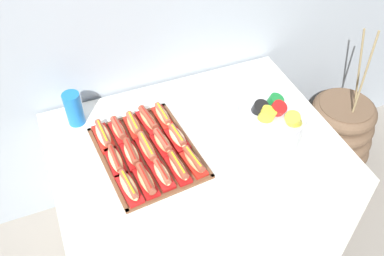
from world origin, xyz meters
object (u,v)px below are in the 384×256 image
object	(u,v)px
hot_dog_11	(119,130)
hot_dog_13	(148,120)
hot_dog_14	(163,115)
hot_dog_5	(116,160)
cup_stack	(74,109)
hot_dog_2	(162,174)
hot_dog_3	(178,167)
hot_dog_10	(103,135)
buffet_table	(195,193)
hot_dog_6	(132,154)
serving_tray	(148,153)
hot_dog_7	(147,148)
floor_vase	(336,136)
hot_dog_0	(129,187)
hot_dog_12	(134,125)
hot_dog_1	(146,180)
hot_dog_9	(177,137)
hot_dog_8	(162,142)
punch_bowl	(270,121)
hot_dog_4	(194,161)

from	to	relation	value
hot_dog_11	hot_dog_13	xyz separation A→B (m)	(0.15, 0.01, -0.00)
hot_dog_13	hot_dog_14	size ratio (longest dim) A/B	1.12
hot_dog_5	cup_stack	size ratio (longest dim) A/B	1.02
hot_dog_2	hot_dog_3	xyz separation A→B (m)	(0.07, 0.01, 0.00)
hot_dog_10	cup_stack	distance (m)	0.20
buffet_table	hot_dog_6	size ratio (longest dim) A/B	7.93
serving_tray	cup_stack	size ratio (longest dim) A/B	3.18
hot_dog_7	hot_dog_11	xyz separation A→B (m)	(-0.09, 0.16, 0.00)
hot_dog_7	hot_dog_14	world-z (taller)	hot_dog_7
buffet_table	floor_vase	xyz separation A→B (m)	(1.06, 0.18, -0.16)
hot_dog_0	hot_dog_6	distance (m)	0.18
cup_stack	hot_dog_12	bearing A→B (deg)	-33.21
hot_dog_1	hot_dog_9	size ratio (longest dim) A/B	1.11
hot_dog_2	hot_dog_10	xyz separation A→B (m)	(-0.18, 0.32, 0.00)
hot_dog_3	floor_vase	bearing A→B (deg)	14.57
hot_dog_10	hot_dog_11	distance (m)	0.08
hot_dog_8	hot_dog_14	xyz separation A→B (m)	(0.06, 0.17, -0.00)
hot_dog_1	hot_dog_13	size ratio (longest dim) A/B	0.93
hot_dog_0	hot_dog_11	size ratio (longest dim) A/B	1.18
hot_dog_5	hot_dog_13	distance (m)	0.28
buffet_table	hot_dog_13	size ratio (longest dim) A/B	6.92
hot_dog_3	hot_dog_12	bearing A→B (deg)	107.82
hot_dog_3	punch_bowl	size ratio (longest dim) A/B	0.56
serving_tray	hot_dog_1	size ratio (longest dim) A/B	3.16
floor_vase	hot_dog_4	bearing A→B (deg)	-164.81
hot_dog_4	hot_dog_8	size ratio (longest dim) A/B	1.06
hot_dog_8	punch_bowl	xyz separation A→B (m)	(0.46, -0.15, 0.10)
hot_dog_4	hot_dog_10	size ratio (longest dim) A/B	0.90
hot_dog_9	hot_dog_6	bearing A→B (deg)	-174.98
punch_bowl	cup_stack	world-z (taller)	punch_bowl
serving_tray	hot_dog_0	distance (m)	0.23
hot_dog_8	hot_dog_11	bearing A→B (deg)	137.29
buffet_table	hot_dog_1	xyz separation A→B (m)	(-0.28, -0.14, 0.40)
hot_dog_10	punch_bowl	xyz separation A→B (m)	(0.69, -0.29, 0.10)
hot_dog_1	hot_dog_2	size ratio (longest dim) A/B	1.12
hot_dog_5	punch_bowl	world-z (taller)	punch_bowl
hot_dog_0	punch_bowl	world-z (taller)	punch_bowl
hot_dog_3	hot_dog_7	bearing A→B (deg)	119.46
hot_dog_8	hot_dog_13	size ratio (longest dim) A/B	0.84
hot_dog_7	hot_dog_5	bearing A→B (deg)	-174.98
hot_dog_5	hot_dog_6	distance (m)	0.08
hot_dog_0	hot_dog_2	bearing A→B (deg)	5.02
serving_tray	hot_dog_0	world-z (taller)	hot_dog_0
floor_vase	hot_dog_2	world-z (taller)	floor_vase
hot_dog_5	hot_dog_9	distance (m)	0.30
hot_dog_8	floor_vase	bearing A→B (deg)	6.85
hot_dog_3	hot_dog_14	xyz separation A→B (m)	(0.05, 0.34, -0.00)
hot_dog_6	cup_stack	xyz separation A→B (m)	(-0.18, 0.33, 0.05)
hot_dog_4	hot_dog_13	distance (m)	0.34
hot_dog_5	hot_dog_11	distance (m)	0.18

